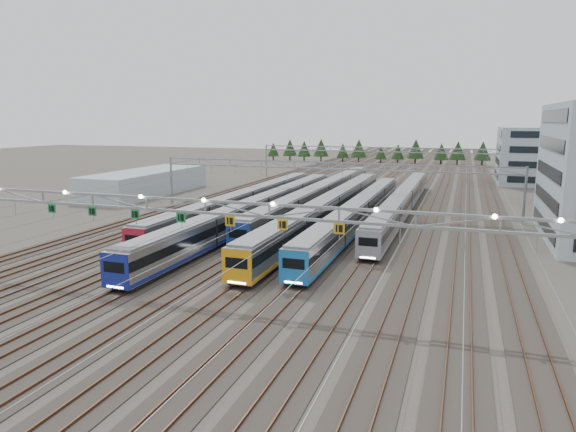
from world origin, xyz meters
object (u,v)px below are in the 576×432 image
(depot_bldg_north, at_px, (551,156))
(train_d, at_px, (330,208))
(west_shed, at_px, (146,182))
(gantry_far, at_px, (376,153))
(train_c, at_px, (321,195))
(train_a, at_px, (245,202))
(gantry_near, at_px, (204,210))
(train_e, at_px, (359,213))
(train_b, at_px, (260,209))
(gantry_mid, at_px, (328,172))
(train_f, at_px, (403,201))

(depot_bldg_north, bearing_deg, train_d, -121.43)
(west_shed, bearing_deg, gantry_far, 43.92)
(train_c, bearing_deg, train_a, -130.88)
(train_a, bearing_deg, gantry_near, -71.53)
(train_d, bearing_deg, depot_bldg_north, 58.57)
(train_c, xyz_separation_m, gantry_near, (2.20, -43.94, 5.00))
(train_d, relative_size, depot_bldg_north, 2.85)
(gantry_far, distance_m, depot_bldg_north, 38.41)
(train_e, height_order, west_shed, west_shed)
(gantry_far, relative_size, west_shed, 1.88)
(depot_bldg_north, bearing_deg, train_c, -130.65)
(train_b, bearing_deg, west_shed, 148.29)
(gantry_far, bearing_deg, train_a, -102.31)
(gantry_mid, bearing_deg, gantry_far, 90.00)
(train_b, distance_m, train_d, 9.85)
(train_e, height_order, gantry_near, gantry_near)
(train_c, xyz_separation_m, train_e, (9.00, -13.47, -0.09))
(train_f, height_order, gantry_near, gantry_near)
(train_b, relative_size, west_shed, 2.11)
(train_c, height_order, gantry_near, gantry_near)
(train_d, bearing_deg, train_b, -156.01)
(train_b, xyz_separation_m, train_c, (4.50, 15.62, 0.06))
(train_c, height_order, depot_bldg_north, depot_bldg_north)
(depot_bldg_north, bearing_deg, gantry_far, -171.49)
(gantry_near, bearing_deg, train_d, 85.94)
(gantry_far, bearing_deg, gantry_mid, -90.00)
(train_d, xyz_separation_m, gantry_mid, (-2.25, 7.79, 4.33))
(train_f, relative_size, depot_bldg_north, 2.77)
(train_d, bearing_deg, gantry_far, 92.44)
(train_e, height_order, gantry_mid, gantry_mid)
(gantry_mid, bearing_deg, train_b, -119.79)
(train_a, distance_m, train_c, 13.75)
(west_shed, bearing_deg, gantry_mid, -11.53)
(train_e, distance_m, depot_bldg_north, 68.08)
(train_a, height_order, depot_bldg_north, depot_bldg_north)
(train_f, xyz_separation_m, gantry_near, (-11.30, -43.08, 5.13))
(train_d, distance_m, gantry_far, 53.01)
(train_d, relative_size, train_e, 1.13)
(train_a, relative_size, gantry_far, 0.99)
(depot_bldg_north, bearing_deg, train_b, -125.61)
(gantry_mid, distance_m, gantry_far, 45.00)
(train_d, relative_size, gantry_near, 1.11)
(train_f, xyz_separation_m, depot_bldg_north, (26.74, 47.72, 4.35))
(train_a, distance_m, gantry_far, 52.97)
(gantry_far, bearing_deg, train_f, -75.02)
(train_a, relative_size, gantry_near, 0.99)
(gantry_far, bearing_deg, train_d, -87.56)
(train_f, bearing_deg, train_c, 176.35)
(train_b, bearing_deg, depot_bldg_north, 54.39)
(train_d, bearing_deg, train_a, 174.86)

